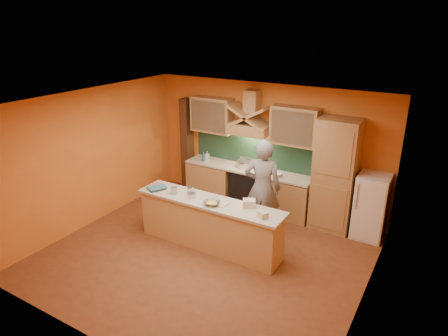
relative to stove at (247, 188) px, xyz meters
The scene contains 36 objects.
floor 2.27m from the stove, 82.23° to the right, with size 5.50×5.00×0.01m, color brown.
ceiling 3.23m from the stove, 82.23° to the right, with size 5.50×5.00×0.01m, color white.
wall_back 1.04m from the stove, 45.00° to the left, with size 5.50×0.02×2.80m, color orange.
wall_front 4.80m from the stove, 86.35° to the right, with size 5.50×0.02×2.80m, color orange.
wall_left 3.43m from the stove, 138.08° to the right, with size 0.02×5.00×2.80m, color orange.
wall_right 3.88m from the stove, 35.80° to the right, with size 0.02×5.00×2.80m, color orange.
base_cabinet_left 0.95m from the stove, behind, with size 1.10×0.60×0.86m, color tan.
base_cabinet_right 0.95m from the stove, ahead, with size 1.10×0.60×0.86m, color tan.
counter_top 0.45m from the stove, behind, with size 3.00×0.62×0.04m, color beige.
stove is the anchor object (origin of this frame).
backsplash 0.85m from the stove, 90.00° to the left, with size 3.00×0.03×0.70m, color #183627.
range_hood 1.37m from the stove, 90.00° to the left, with size 0.92×0.50×0.24m, color tan.
hood_chimney 1.96m from the stove, 90.00° to the left, with size 0.30×0.30×0.50m, color tan.
upper_cabinet_left 1.85m from the stove, behind, with size 1.00×0.35×0.80m, color tan.
upper_cabinet_right 1.85m from the stove, ahead, with size 1.00×0.35×0.80m, color tan.
pantry_column 2.07m from the stove, ahead, with size 0.80×0.60×2.30m, color tan.
fridge 2.71m from the stove, ahead, with size 0.58×0.60×1.30m, color white.
trim_column_left 1.89m from the stove, behind, with size 0.20×0.30×2.30m, color #472816.
island_body 1.91m from the stove, 83.99° to the right, with size 2.80×0.55×0.88m, color tan.
island_top 1.97m from the stove, 83.99° to the right, with size 2.90×0.62×0.05m, color beige.
person 1.39m from the stove, 49.75° to the right, with size 0.72×0.47×1.97m, color gray.
pot_large 0.54m from the stove, 167.36° to the left, with size 0.27×0.27×0.14m, color silver.
pot_small 0.58m from the stove, 21.37° to the left, with size 0.22×0.22×0.14m, color silver.
soap_bottle_a 1.23m from the stove, behind, with size 0.09×0.10×0.21m, color beige.
soap_bottle_b 1.26m from the stove, behind, with size 0.09×0.09×0.23m, color #355093.
bowl_back 0.90m from the stove, ahead, with size 0.22×0.22×0.07m, color white.
dish_rack 0.68m from the stove, 14.86° to the right, with size 0.25×0.20×0.09m, color white.
book_lower 2.29m from the stove, 121.87° to the right, with size 0.23×0.30×0.03m, color #C06044.
book_upper 2.26m from the stove, 118.94° to the right, with size 0.25×0.34×0.03m, color #3C6B84.
jar_large 1.94m from the stove, 98.16° to the right, with size 0.13×0.13×0.15m, color white.
jar_small 2.13m from the stove, 105.64° to the right, with size 0.13×0.13×0.13m, color silver.
kitchen_scale 2.05m from the stove, 93.89° to the right, with size 0.11×0.11×0.09m, color white.
mixing_bowl 2.11m from the stove, 80.76° to the right, with size 0.29×0.29×0.07m, color silver.
cloth 2.05m from the stove, 77.12° to the right, with size 0.26×0.20×0.02m, color beige.
grocery_bag_a 2.07m from the stove, 61.79° to the right, with size 0.22×0.17×0.14m, color beige.
grocery_bag_b 2.44m from the stove, 56.41° to the right, with size 0.16×0.13×0.10m, color beige.
Camera 1 is at (3.50, -5.25, 4.08)m, focal length 32.00 mm.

